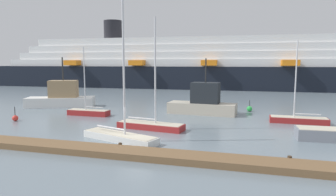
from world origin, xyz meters
name	(u,v)px	position (x,y,z in m)	size (l,w,h in m)	color
ground_plane	(136,140)	(0.00, 0.00, 0.00)	(600.00, 600.00, 0.00)	slate
dock_pier	(114,151)	(0.00, -3.63, 0.21)	(25.53, 1.97, 0.49)	brown
sailboat_0	(151,124)	(-0.08, 3.72, 0.44)	(6.00, 2.34, 9.34)	maroon
sailboat_2	(298,119)	(12.50, 9.75, 0.38)	(5.13, 1.54, 7.70)	maroon
sailboat_3	(120,134)	(-1.01, -0.49, 0.50)	(6.31, 3.25, 10.17)	white
sailboat_4	(89,112)	(-8.63, 8.17, 0.39)	(4.60, 1.30, 7.31)	maroon
fishing_boat_0	(203,103)	(3.12, 12.34, 1.25)	(7.62, 2.96, 6.10)	#BCB29E
fishing_boat_1	(62,97)	(-15.24, 12.90, 1.22)	(8.75, 5.23, 6.32)	white
channel_buoy_0	(15,118)	(-13.89, 3.51, 0.29)	(0.56, 0.56, 1.39)	red
channel_buoy_2	(249,109)	(8.09, 15.32, 0.33)	(0.64, 0.64, 1.33)	green
cruise_ship	(177,66)	(-7.96, 46.36, 4.98)	(88.14, 16.27, 15.53)	black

